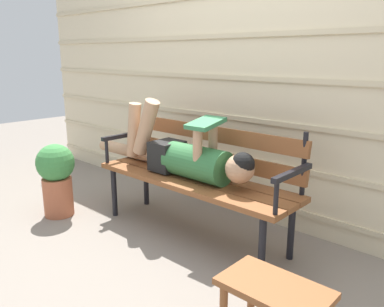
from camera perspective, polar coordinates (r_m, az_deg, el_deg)
name	(u,v)px	position (r m, az deg, el deg)	size (l,w,h in m)	color
ground_plane	(185,237)	(2.90, -1.02, -12.24)	(12.00, 12.00, 0.00)	gray
house_siding	(244,78)	(3.13, 7.69, 10.98)	(5.48, 0.08, 2.24)	beige
park_bench	(198,170)	(2.82, 0.92, -2.50)	(1.61, 0.46, 0.84)	brown
reclining_person	(182,155)	(2.80, -1.41, -0.20)	(1.67, 0.26, 0.55)	#33703D
footstool	(274,301)	(1.77, 11.93, -20.48)	(0.45, 0.27, 0.37)	brown
potted_plant	(56,176)	(3.35, -19.32, -3.14)	(0.31, 0.31, 0.60)	#AD5B3D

